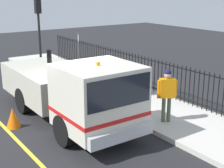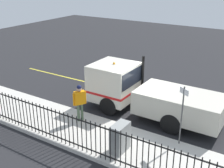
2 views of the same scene
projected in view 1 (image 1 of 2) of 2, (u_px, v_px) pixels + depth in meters
name	position (u px, v px, depth m)	size (l,w,h in m)	color
ground_plane	(69.00, 124.00, 11.45)	(51.28, 51.28, 0.00)	#232326
sidewalk_slab	(141.00, 103.00, 13.22)	(2.90, 23.31, 0.16)	beige
lane_marking	(14.00, 137.00, 10.38)	(0.12, 20.98, 0.01)	yellow
work_truck	(73.00, 89.00, 11.03)	(2.29, 6.94, 2.75)	silver
worker_standing	(167.00, 90.00, 10.91)	(0.59, 0.46, 1.82)	orange
iron_fence	(165.00, 79.00, 13.70)	(0.04, 19.85, 1.47)	black
traffic_light_near	(38.00, 19.00, 16.95)	(0.32, 0.23, 3.96)	black
utility_cabinet	(137.00, 81.00, 13.93)	(0.89, 0.48, 1.17)	gray
traffic_cone	(13.00, 118.00, 11.06)	(0.48, 0.48, 0.68)	orange
street_sign	(79.00, 56.00, 14.12)	(0.30, 0.44, 2.55)	#4C4C4C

